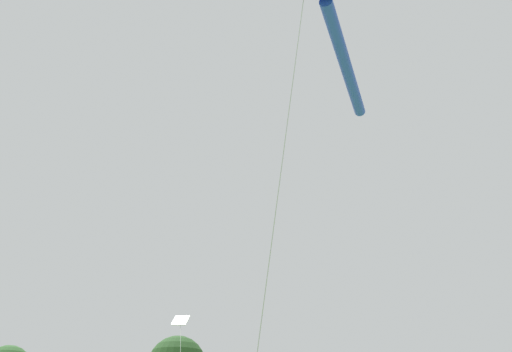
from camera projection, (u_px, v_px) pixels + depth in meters
The scene contains 1 object.
small_kite_tiny_distant at pixel (181, 326), 23.54m from camera, with size 1.93×5.06×6.44m.
Camera 1 is at (-6.01, -1.84, 1.40)m, focal length 37.56 mm.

